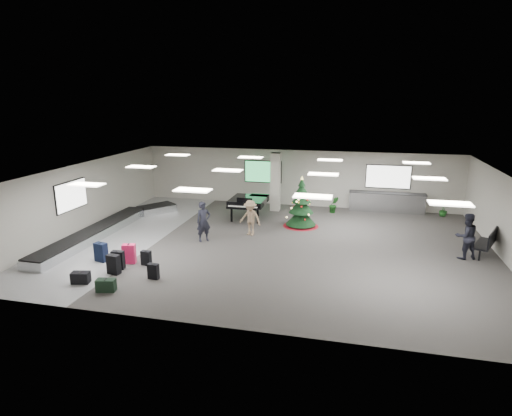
% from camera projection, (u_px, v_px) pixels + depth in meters
% --- Properties ---
extents(ground, '(18.00, 18.00, 0.00)m').
position_uv_depth(ground, '(273.00, 244.00, 18.35)').
color(ground, '#3B3936').
rests_on(ground, ground).
extents(room_envelope, '(18.02, 14.02, 3.21)m').
position_uv_depth(room_envelope, '(268.00, 188.00, 18.48)').
color(room_envelope, '#ABA69D').
rests_on(room_envelope, ground).
extents(baggage_carousel, '(2.28, 9.71, 0.43)m').
position_uv_depth(baggage_carousel, '(109.00, 228.00, 19.97)').
color(baggage_carousel, silver).
rests_on(baggage_carousel, ground).
extents(service_counter, '(4.05, 0.65, 1.08)m').
position_uv_depth(service_counter, '(387.00, 202.00, 23.36)').
color(service_counter, silver).
rests_on(service_counter, ground).
extents(suitcase_0, '(0.49, 0.32, 0.73)m').
position_uv_depth(suitcase_0, '(114.00, 264.00, 15.25)').
color(suitcase_0, black).
rests_on(suitcase_0, ground).
extents(suitcase_1, '(0.47, 0.27, 0.71)m').
position_uv_depth(suitcase_1, '(118.00, 260.00, 15.68)').
color(suitcase_1, black).
rests_on(suitcase_1, ground).
extents(pink_suitcase, '(0.53, 0.37, 0.77)m').
position_uv_depth(pink_suitcase, '(129.00, 254.00, 16.21)').
color(pink_suitcase, '#FF215D').
rests_on(pink_suitcase, ground).
extents(suitcase_3, '(0.39, 0.24, 0.57)m').
position_uv_depth(suitcase_3, '(146.00, 258.00, 16.06)').
color(suitcase_3, black).
rests_on(suitcase_3, ground).
extents(navy_suitcase, '(0.53, 0.38, 0.76)m').
position_uv_depth(navy_suitcase, '(101.00, 252.00, 16.39)').
color(navy_suitcase, black).
rests_on(navy_suitcase, ground).
extents(green_duffel, '(0.66, 0.42, 0.43)m').
position_uv_depth(green_duffel, '(106.00, 285.00, 13.92)').
color(green_duffel, black).
rests_on(green_duffel, ground).
extents(suitcase_7, '(0.40, 0.24, 0.57)m').
position_uv_depth(suitcase_7, '(153.00, 271.00, 14.85)').
color(suitcase_7, black).
rests_on(suitcase_7, ground).
extents(black_duffel, '(0.65, 0.45, 0.41)m').
position_uv_depth(black_duffel, '(81.00, 278.00, 14.52)').
color(black_duffel, black).
rests_on(black_duffel, ground).
extents(christmas_tree, '(1.74, 1.74, 2.48)m').
position_uv_depth(christmas_tree, '(301.00, 209.00, 20.72)').
color(christmas_tree, '#6C0E09').
rests_on(christmas_tree, ground).
extents(grand_piano, '(1.76, 2.23, 1.28)m').
position_uv_depth(grand_piano, '(248.00, 202.00, 21.95)').
color(grand_piano, black).
rests_on(grand_piano, ground).
extents(bench, '(1.25, 1.79, 1.08)m').
position_uv_depth(bench, '(488.00, 241.00, 16.90)').
color(bench, black).
rests_on(bench, ground).
extents(traveler_a, '(0.77, 0.74, 1.77)m').
position_uv_depth(traveler_a, '(204.00, 222.00, 18.56)').
color(traveler_a, black).
rests_on(traveler_a, ground).
extents(traveler_b, '(1.18, 0.87, 1.63)m').
position_uv_depth(traveler_b, '(250.00, 218.00, 19.39)').
color(traveler_b, '#977A5D').
rests_on(traveler_b, ground).
extents(traveler_bench, '(1.08, 0.97, 1.83)m').
position_uv_depth(traveler_bench, '(466.00, 236.00, 16.54)').
color(traveler_bench, black).
rests_on(traveler_bench, ground).
extents(potted_plant_left, '(0.59, 0.53, 0.91)m').
position_uv_depth(potted_plant_left, '(334.00, 205.00, 23.18)').
color(potted_plant_left, '#123B15').
rests_on(potted_plant_left, ground).
extents(potted_plant_right, '(0.57, 0.57, 0.71)m').
position_uv_depth(potted_plant_right, '(443.00, 210.00, 22.51)').
color(potted_plant_right, '#123B15').
rests_on(potted_plant_right, ground).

